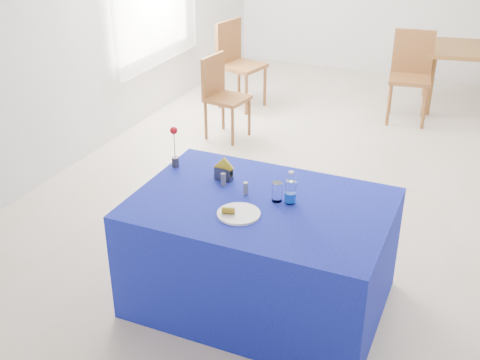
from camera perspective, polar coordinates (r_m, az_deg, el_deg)
name	(u,v)px	position (r m, az deg, el deg)	size (l,w,h in m)	color
floor	(339,175)	(5.88, 9.34, 0.51)	(7.00, 7.00, 0.00)	beige
plate	(239,214)	(3.62, -0.12, -3.22)	(0.26, 0.26, 0.01)	white
drinking_glass	(277,192)	(3.74, 3.54, -1.13)	(0.07, 0.07, 0.13)	white
salt_shaker	(223,179)	(3.94, -1.60, 0.06)	(0.03, 0.03, 0.09)	slate
pepper_shaker	(246,188)	(3.83, 0.54, -0.81)	(0.03, 0.03, 0.09)	slate
blue_table	(260,253)	(3.96, 1.95, -6.91)	(1.60, 1.10, 0.76)	#0F158D
water_bottle	(290,192)	(3.73, 4.81, -1.19)	(0.07, 0.07, 0.21)	white
napkin_holder	(224,173)	(4.01, -1.55, 0.67)	(0.15, 0.07, 0.16)	#36363B
rose_vase	(175,147)	(4.18, -6.22, 3.12)	(0.05, 0.05, 0.30)	#242428
chair_bg_left	(411,70)	(7.27, 15.91, 10.03)	(0.52, 0.52, 1.02)	brown
chair_win_a	(221,91)	(6.51, -1.81, 8.44)	(0.45, 0.45, 0.89)	brown
chair_win_b	(236,58)	(7.43, -0.37, 11.48)	(0.55, 0.55, 1.04)	brown
banana_pieces	(229,211)	(3.60, -1.10, -2.91)	(0.09, 0.06, 0.04)	gold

